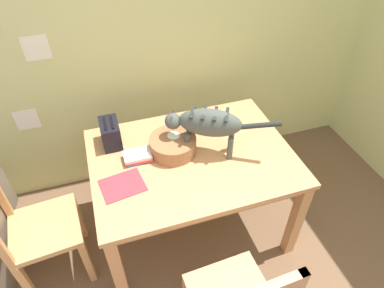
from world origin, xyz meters
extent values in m
cube|color=#D0D287|center=(0.00, 2.06, 1.25)|extent=(4.32, 0.10, 2.50)
cube|color=white|center=(-0.75, 2.00, 1.27)|extent=(0.17, 0.01, 0.17)
cube|color=white|center=(-0.97, 2.00, 0.74)|extent=(0.16, 0.01, 0.16)
cube|color=tan|center=(0.07, 1.26, 0.73)|extent=(1.30, 0.96, 0.03)
cube|color=tan|center=(0.07, 1.26, 0.67)|extent=(1.22, 0.88, 0.07)
cube|color=tan|center=(-0.53, 0.83, 0.35)|extent=(0.07, 0.07, 0.71)
cube|color=tan|center=(0.67, 0.83, 0.35)|extent=(0.07, 0.07, 0.71)
cube|color=tan|center=(-0.53, 1.69, 0.35)|extent=(0.07, 0.07, 0.71)
cube|color=tan|center=(0.67, 1.69, 0.35)|extent=(0.07, 0.07, 0.71)
ellipsoid|color=#484E47|center=(0.19, 1.27, 0.98)|extent=(0.42, 0.31, 0.19)
cube|color=#272B27|center=(0.27, 1.22, 1.06)|extent=(0.08, 0.13, 0.01)
cube|color=#272B27|center=(0.21, 1.25, 1.06)|extent=(0.08, 0.13, 0.01)
cube|color=#272B27|center=(0.15, 1.29, 1.06)|extent=(0.08, 0.13, 0.01)
cube|color=#272B27|center=(0.09, 1.32, 1.06)|extent=(0.08, 0.13, 0.01)
cylinder|color=#484E47|center=(0.05, 1.29, 0.82)|extent=(0.04, 0.04, 0.16)
cylinder|color=#484E47|center=(0.08, 1.37, 0.82)|extent=(0.04, 0.04, 0.16)
cylinder|color=#484E47|center=(0.29, 1.17, 0.82)|extent=(0.04, 0.04, 0.16)
cylinder|color=#484E47|center=(0.33, 1.24, 0.82)|extent=(0.04, 0.04, 0.16)
sphere|color=#484E47|center=(-0.02, 1.37, 0.97)|extent=(0.10, 0.10, 0.10)
cone|color=#484E47|center=(-0.03, 1.35, 1.01)|extent=(0.04, 0.04, 0.04)
cone|color=#484E47|center=(-0.01, 1.40, 1.01)|extent=(0.04, 0.04, 0.04)
cylinder|color=#272B27|center=(0.46, 1.13, 1.00)|extent=(0.23, 0.14, 0.09)
cylinder|color=#BBB6B2|center=(-0.02, 1.37, 0.76)|extent=(0.22, 0.22, 0.03)
cylinder|color=white|center=(-0.02, 1.37, 0.81)|extent=(0.08, 0.08, 0.08)
torus|color=white|center=(0.03, 1.37, 0.82)|extent=(0.05, 0.01, 0.05)
cube|color=#E0333E|center=(-0.40, 1.14, 0.75)|extent=(0.27, 0.24, 0.01)
cube|color=#388BD0|center=(-0.27, 1.34, 0.75)|extent=(0.18, 0.13, 0.01)
cube|color=#DA4135|center=(-0.27, 1.34, 0.77)|extent=(0.18, 0.13, 0.02)
cube|color=silver|center=(-0.27, 1.34, 0.78)|extent=(0.17, 0.12, 0.02)
cylinder|color=#99643F|center=(-0.04, 1.34, 0.80)|extent=(0.30, 0.30, 0.11)
cylinder|color=#452D1C|center=(-0.04, 1.34, 0.80)|extent=(0.25, 0.25, 0.09)
cube|color=black|center=(-0.41, 1.55, 0.83)|extent=(0.12, 0.20, 0.17)
cube|color=black|center=(-0.43, 1.55, 0.92)|extent=(0.02, 0.14, 0.01)
cube|color=black|center=(-0.38, 1.55, 0.92)|extent=(0.02, 0.14, 0.01)
cube|color=tan|center=(-0.92, 1.21, 0.45)|extent=(0.45, 0.45, 0.04)
cube|color=tan|center=(-0.75, 1.42, 0.21)|extent=(0.04, 0.04, 0.43)
cube|color=tan|center=(-0.72, 1.04, 0.21)|extent=(0.04, 0.04, 0.43)
cube|color=tan|center=(-1.13, 1.38, 0.21)|extent=(0.04, 0.04, 0.43)
cube|color=tan|center=(-1.09, 1.01, 0.21)|extent=(0.04, 0.04, 0.43)
cube|color=tan|center=(0.21, 0.64, 0.21)|extent=(0.04, 0.04, 0.43)
camera|label=1|loc=(-0.42, -0.23, 2.24)|focal=31.28mm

